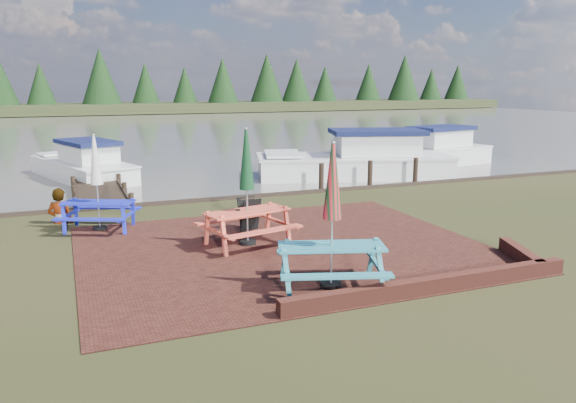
% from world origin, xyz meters
% --- Properties ---
extents(ground, '(120.00, 120.00, 0.00)m').
position_xyz_m(ground, '(0.00, 0.00, 0.00)').
color(ground, black).
rests_on(ground, ground).
extents(paving, '(9.00, 7.50, 0.02)m').
position_xyz_m(paving, '(0.00, 1.00, 0.01)').
color(paving, '#341610').
rests_on(paving, ground).
extents(brick_wall, '(6.21, 1.79, 0.30)m').
position_xyz_m(brick_wall, '(2.15, -2.42, 0.15)').
color(brick_wall, '#4C1E16').
rests_on(brick_wall, ground).
extents(water, '(120.00, 60.00, 0.02)m').
position_xyz_m(water, '(0.00, 37.00, 0.00)').
color(water, '#46433C').
rests_on(water, ground).
extents(far_treeline, '(120.00, 10.00, 8.10)m').
position_xyz_m(far_treeline, '(0.00, 66.00, 3.28)').
color(far_treeline, black).
rests_on(far_treeline, ground).
extents(picnic_table_teal, '(2.38, 2.24, 2.69)m').
position_xyz_m(picnic_table_teal, '(-0.10, -1.67, 0.94)').
color(picnic_table_teal, teal).
rests_on(picnic_table_teal, ground).
extents(picnic_table_red, '(2.30, 2.14, 2.71)m').
position_xyz_m(picnic_table_red, '(-0.67, 1.59, 0.95)').
color(picnic_table_red, '#D54C36').
rests_on(picnic_table_red, ground).
extents(picnic_table_blue, '(2.25, 2.15, 2.45)m').
position_xyz_m(picnic_table_blue, '(-3.80, 4.30, 0.86)').
color(picnic_table_blue, '#1820B4').
rests_on(picnic_table_blue, ground).
extents(chalkboard, '(0.56, 0.63, 0.85)m').
position_xyz_m(chalkboard, '(-0.23, 2.82, 0.44)').
color(chalkboard, black).
rests_on(chalkboard, ground).
extents(jetty, '(1.76, 9.08, 1.00)m').
position_xyz_m(jetty, '(-3.50, 11.28, 0.11)').
color(jetty, black).
rests_on(jetty, ground).
extents(boat_jetty, '(4.13, 6.67, 1.83)m').
position_xyz_m(boat_jetty, '(-3.82, 13.80, 0.35)').
color(boat_jetty, silver).
rests_on(boat_jetty, ground).
extents(boat_near, '(8.57, 5.00, 2.19)m').
position_xyz_m(boat_near, '(6.97, 10.18, 0.45)').
color(boat_near, silver).
rests_on(boat_near, ground).
extents(boat_far, '(6.87, 3.56, 2.04)m').
position_xyz_m(boat_far, '(11.90, 11.88, 0.41)').
color(boat_far, silver).
rests_on(boat_far, ground).
extents(person, '(0.82, 0.70, 1.90)m').
position_xyz_m(person, '(-4.74, 5.45, 0.95)').
color(person, gray).
rests_on(person, ground).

